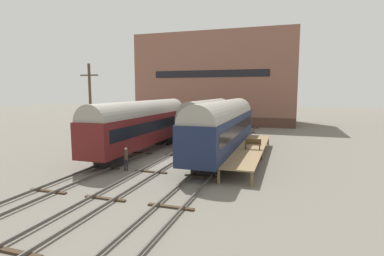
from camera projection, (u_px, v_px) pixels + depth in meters
ground_plane at (166, 163)px, 25.61m from camera, size 200.00×200.00×0.00m
track_left at (125, 158)px, 26.83m from camera, size 2.60×60.00×0.26m
track_middle at (166, 162)px, 25.59m from camera, size 2.60×60.00×0.26m
track_right at (212, 165)px, 24.35m from camera, size 2.60×60.00×0.26m
train_car_maroon at (142, 123)px, 29.85m from camera, size 2.88×17.33×5.20m
train_car_navy at (223, 125)px, 27.99m from camera, size 3.01×18.31×5.29m
train_car_grey at (208, 117)px, 38.15m from camera, size 3.02×15.52×5.04m
station_platform at (250, 149)px, 26.97m from camera, size 2.49×15.94×1.07m
bench at (253, 144)px, 26.21m from camera, size 1.40×0.40×0.91m
person_worker at (126, 157)px, 23.08m from camera, size 0.32×0.32×1.85m
utility_pole at (91, 110)px, 27.15m from camera, size 1.80×0.24×8.58m
warehouse_building at (218, 80)px, 58.62m from camera, size 29.33×13.32×16.60m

